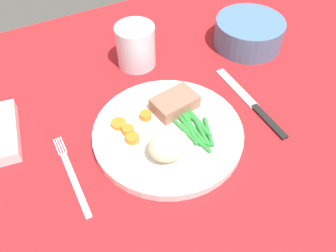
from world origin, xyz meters
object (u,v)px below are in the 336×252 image
object	(u,v)px
dinner_plate	(168,133)
water_glass	(136,49)
knife	(251,103)
meat_portion	(175,103)
fork	(72,175)
salad_bowl	(249,31)

from	to	relation	value
dinner_plate	water_glass	size ratio (longest dim) A/B	2.96
dinner_plate	knife	bearing A→B (deg)	-0.94
meat_portion	knife	size ratio (longest dim) A/B	0.38
dinner_plate	fork	world-z (taller)	dinner_plate
knife	water_glass	world-z (taller)	water_glass
dinner_plate	fork	size ratio (longest dim) A/B	1.54
water_glass	meat_portion	bearing A→B (deg)	-90.39
meat_portion	water_glass	world-z (taller)	water_glass
dinner_plate	knife	distance (cm)	17.46
dinner_plate	knife	world-z (taller)	dinner_plate
knife	water_glass	xyz separation A→B (cm)	(-13.87, 21.09, 3.48)
dinner_plate	fork	xyz separation A→B (cm)	(-17.17, -0.26, -0.60)
water_glass	fork	bearing A→B (deg)	-134.56
knife	salad_bowl	distance (cm)	19.24
water_glass	knife	bearing A→B (deg)	-56.66
salad_bowl	knife	bearing A→B (deg)	-123.51
dinner_plate	fork	bearing A→B (deg)	-179.14
fork	salad_bowl	world-z (taller)	salad_bowl
fork	salad_bowl	bearing A→B (deg)	20.94
salad_bowl	dinner_plate	bearing A→B (deg)	-150.90
fork	salad_bowl	distance (cm)	47.88
dinner_plate	water_glass	bearing A→B (deg)	80.26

